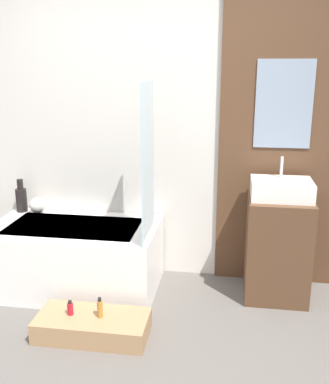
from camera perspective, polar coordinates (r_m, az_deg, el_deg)
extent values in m
cube|color=silver|center=(3.83, -0.37, 8.10)|extent=(4.20, 0.06, 2.60)
cube|color=brown|center=(3.75, 14.66, 7.43)|extent=(1.00, 0.03, 2.60)
cube|color=#8C9EB2|center=(3.71, 14.92, 10.70)|extent=(0.44, 0.01, 0.69)
cube|color=white|center=(3.85, -11.27, -8.08)|extent=(1.37, 0.79, 0.55)
cube|color=silver|center=(3.75, -11.49, -4.30)|extent=(1.07, 0.55, 0.01)
cube|color=silver|center=(3.27, -2.14, 3.72)|extent=(0.01, 0.45, 1.16)
cube|color=#A87F56|center=(3.28, -9.11, -16.42)|extent=(0.77, 0.36, 0.15)
cube|color=brown|center=(3.72, 14.10, -6.83)|extent=(0.49, 0.50, 0.82)
cube|color=white|center=(3.57, 14.62, 0.36)|extent=(0.46, 0.35, 0.14)
cylinder|color=silver|center=(3.63, 14.64, 3.10)|extent=(0.02, 0.02, 0.16)
cylinder|color=black|center=(4.20, -17.70, -1.00)|extent=(0.10, 0.10, 0.21)
cylinder|color=black|center=(4.16, -17.87, 0.94)|extent=(0.05, 0.05, 0.09)
sphere|color=silver|center=(4.13, -15.85, -1.64)|extent=(0.14, 0.14, 0.14)
cylinder|color=#B21928|center=(3.27, -11.87, -14.32)|extent=(0.04, 0.04, 0.09)
cylinder|color=black|center=(3.24, -11.93, -13.51)|extent=(0.03, 0.03, 0.02)
cylinder|color=#B2752D|center=(3.20, -8.20, -14.50)|extent=(0.04, 0.04, 0.12)
cylinder|color=black|center=(3.16, -8.25, -13.35)|extent=(0.02, 0.02, 0.03)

